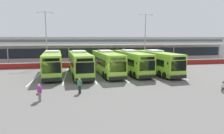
# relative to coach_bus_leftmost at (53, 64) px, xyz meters

# --- Properties ---
(ground_plane) EXTENTS (200.00, 200.00, 0.00)m
(ground_plane) POSITION_rel_coach_bus_leftmost_xyz_m (8.21, -6.63, -1.79)
(ground_plane) COLOR #605E5B
(terminal_building) EXTENTS (70.00, 13.00, 6.00)m
(terminal_building) POSITION_rel_coach_bus_leftmost_xyz_m (8.21, 20.27, 1.23)
(terminal_building) COLOR silver
(terminal_building) RESTS_ON ground
(red_barrier_wall) EXTENTS (60.00, 0.40, 1.10)m
(red_barrier_wall) POSITION_rel_coach_bus_leftmost_xyz_m (8.21, 7.87, -1.23)
(red_barrier_wall) COLOR maroon
(red_barrier_wall) RESTS_ON ground
(coach_bus_leftmost) EXTENTS (3.84, 12.33, 3.78)m
(coach_bus_leftmost) POSITION_rel_coach_bus_leftmost_xyz_m (0.00, 0.00, 0.00)
(coach_bus_leftmost) COLOR #8CC633
(coach_bus_leftmost) RESTS_ON ground
(coach_bus_left_centre) EXTENTS (3.84, 12.33, 3.78)m
(coach_bus_left_centre) POSITION_rel_coach_bus_leftmost_xyz_m (4.12, -0.85, 0.00)
(coach_bus_left_centre) COLOR #8CC633
(coach_bus_left_centre) RESTS_ON ground
(coach_bus_centre) EXTENTS (3.84, 12.33, 3.78)m
(coach_bus_centre) POSITION_rel_coach_bus_leftmost_xyz_m (8.37, -0.56, 0.00)
(coach_bus_centre) COLOR #8CC633
(coach_bus_centre) RESTS_ON ground
(coach_bus_right_centre) EXTENTS (3.84, 12.33, 3.78)m
(coach_bus_right_centre) POSITION_rel_coach_bus_leftmost_xyz_m (12.45, -0.34, 0.00)
(coach_bus_right_centre) COLOR #8CC633
(coach_bus_right_centre) RESTS_ON ground
(coach_bus_rightmost) EXTENTS (3.84, 12.33, 3.78)m
(coach_bus_rightmost) POSITION_rel_coach_bus_leftmost_xyz_m (16.52, -1.20, 0.00)
(coach_bus_rightmost) COLOR #8CC633
(coach_bus_rightmost) RESTS_ON ground
(bay_stripe_far_west) EXTENTS (0.14, 13.00, 0.01)m
(bay_stripe_far_west) POSITION_rel_coach_bus_leftmost_xyz_m (-2.29, -0.63, -1.78)
(bay_stripe_far_west) COLOR silver
(bay_stripe_far_west) RESTS_ON ground
(bay_stripe_west) EXTENTS (0.14, 13.00, 0.01)m
(bay_stripe_west) POSITION_rel_coach_bus_leftmost_xyz_m (1.91, -0.63, -1.78)
(bay_stripe_west) COLOR silver
(bay_stripe_west) RESTS_ON ground
(bay_stripe_mid_west) EXTENTS (0.14, 13.00, 0.01)m
(bay_stripe_mid_west) POSITION_rel_coach_bus_leftmost_xyz_m (6.11, -0.63, -1.78)
(bay_stripe_mid_west) COLOR silver
(bay_stripe_mid_west) RESTS_ON ground
(bay_stripe_centre) EXTENTS (0.14, 13.00, 0.01)m
(bay_stripe_centre) POSITION_rel_coach_bus_leftmost_xyz_m (10.31, -0.63, -1.78)
(bay_stripe_centre) COLOR silver
(bay_stripe_centre) RESTS_ON ground
(bay_stripe_mid_east) EXTENTS (0.14, 13.00, 0.01)m
(bay_stripe_mid_east) POSITION_rel_coach_bus_leftmost_xyz_m (14.51, -0.63, -1.78)
(bay_stripe_mid_east) COLOR silver
(bay_stripe_mid_east) RESTS_ON ground
(bay_stripe_east) EXTENTS (0.14, 13.00, 0.01)m
(bay_stripe_east) POSITION_rel_coach_bus_leftmost_xyz_m (18.71, -0.63, -1.78)
(bay_stripe_east) COLOR silver
(bay_stripe_east) RESTS_ON ground
(pedestrian_with_handbag) EXTENTS (0.57, 0.57, 1.62)m
(pedestrian_with_handbag) POSITION_rel_coach_bus_leftmost_xyz_m (0.28, -12.87, -0.93)
(pedestrian_with_handbag) COLOR slate
(pedestrian_with_handbag) RESTS_ON ground
(pedestrian_in_dark_coat) EXTENTS (0.49, 0.42, 1.62)m
(pedestrian_in_dark_coat) POSITION_rel_coach_bus_leftmost_xyz_m (3.91, -10.94, -0.91)
(pedestrian_in_dark_coat) COLOR black
(pedestrian_in_dark_coat) RESTS_ON ground
(pedestrian_child) EXTENTS (0.29, 0.26, 1.00)m
(pedestrian_child) POSITION_rel_coach_bus_leftmost_xyz_m (18.92, -13.14, -1.24)
(pedestrian_child) COLOR #4C4238
(pedestrian_child) RESTS_ON ground
(lamp_post_west) EXTENTS (3.24, 0.28, 11.00)m
(lamp_post_west) POSITION_rel_coach_bus_leftmost_xyz_m (-2.27, 10.70, 4.50)
(lamp_post_west) COLOR #9E9EA3
(lamp_post_west) RESTS_ON ground
(lamp_post_centre) EXTENTS (3.24, 0.28, 11.00)m
(lamp_post_centre) POSITION_rel_coach_bus_leftmost_xyz_m (18.70, 10.52, 4.50)
(lamp_post_centre) COLOR #9E9EA3
(lamp_post_centre) RESTS_ON ground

